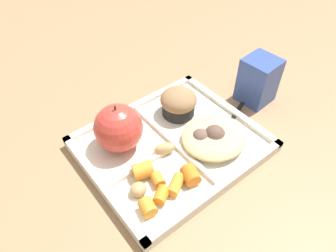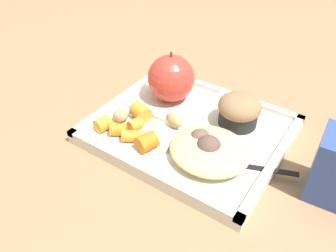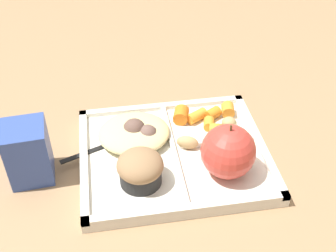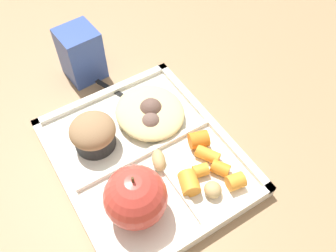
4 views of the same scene
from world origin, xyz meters
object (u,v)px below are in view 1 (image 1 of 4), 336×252
(green_apple, at_px, (118,128))
(bran_muffin, at_px, (179,102))
(plastic_fork, at_px, (227,128))
(milk_carton, at_px, (259,81))
(lunch_tray, at_px, (172,146))

(green_apple, height_order, bran_muffin, green_apple)
(plastic_fork, height_order, milk_carton, milk_carton)
(lunch_tray, relative_size, milk_carton, 3.10)
(bran_muffin, bearing_deg, lunch_tray, -137.80)
(lunch_tray, xyz_separation_m, green_apple, (-0.07, 0.06, 0.05))
(lunch_tray, xyz_separation_m, bran_muffin, (0.06, 0.06, 0.03))
(lunch_tray, height_order, bran_muffin, bran_muffin)
(green_apple, bearing_deg, plastic_fork, -27.19)
(lunch_tray, bearing_deg, green_apple, 143.05)
(lunch_tray, height_order, milk_carton, milk_carton)
(green_apple, bearing_deg, bran_muffin, 0.00)
(green_apple, relative_size, bran_muffin, 1.32)
(bran_muffin, height_order, plastic_fork, bran_muffin)
(lunch_tray, xyz_separation_m, plastic_fork, (0.10, -0.04, 0.01))
(milk_carton, bearing_deg, bran_muffin, 156.79)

